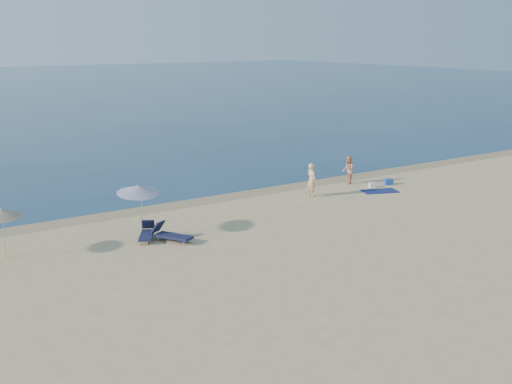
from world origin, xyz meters
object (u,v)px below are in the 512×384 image
person_right (348,170)px  blue_cooler (389,182)px  umbrella_near (138,189)px  person_left (312,180)px

person_right → blue_cooler: 2.40m
person_right → umbrella_near: (-14.02, -2.62, 1.24)m
blue_cooler → umbrella_near: (-15.80, -1.14, 1.87)m
person_right → blue_cooler: bearing=85.6°
person_right → blue_cooler: person_right is taller
blue_cooler → umbrella_near: size_ratio=0.20×
person_left → person_right: bearing=-67.8°
blue_cooler → umbrella_near: bearing=-153.8°
person_left → umbrella_near: bearing=101.7°
person_left → umbrella_near: (-10.39, -1.41, 1.14)m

